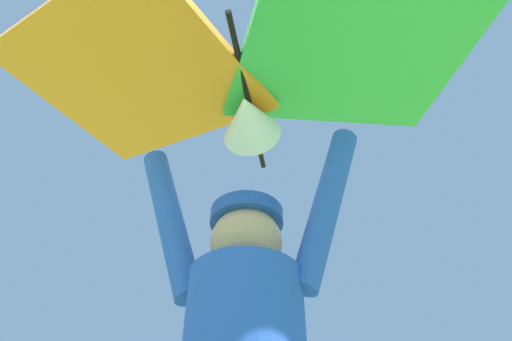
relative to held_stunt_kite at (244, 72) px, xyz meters
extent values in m
sphere|color=tan|center=(0.01, 0.10, -0.75)|extent=(0.23, 0.23, 0.23)
cylinder|color=#1E47AD|center=(0.01, 0.10, -0.66)|extent=(0.27, 0.27, 0.05)
cylinder|color=blue|center=(0.28, 0.06, -0.63)|extent=(0.29, 0.13, 0.62)
cylinder|color=blue|center=(-0.25, 0.14, -0.63)|extent=(0.29, 0.13, 0.62)
cylinder|color=black|center=(0.01, 0.10, -0.06)|extent=(0.14, 0.82, 0.02)
cube|color=green|center=(0.48, -0.10, 0.04)|extent=(1.16, 1.07, 0.23)
cube|color=orange|center=(-0.49, 0.05, 0.04)|extent=(1.26, 1.22, 0.23)
cone|color=white|center=(0.01, 0.10, -0.16)|extent=(0.27, 0.23, 0.24)
pyramid|color=blue|center=(-11.88, 12.36, 17.75)|extent=(0.99, 0.98, 0.35)
cube|color=purple|center=(-5.83, 34.53, 17.38)|extent=(0.56, 0.66, 0.86)
pyramid|color=yellow|center=(2.23, 24.42, 12.09)|extent=(0.58, 0.57, 0.19)
camera|label=1|loc=(0.07, -1.17, -1.55)|focal=32.89mm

